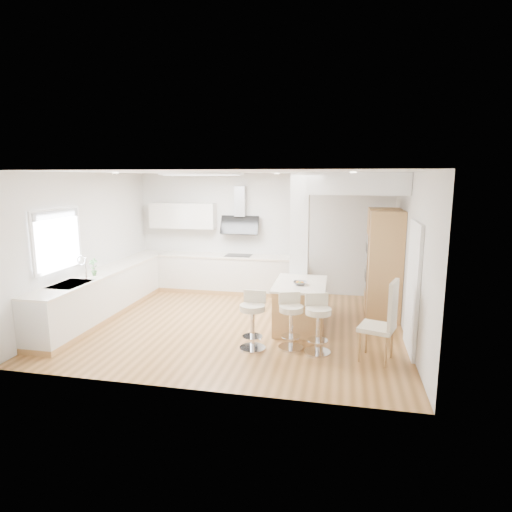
% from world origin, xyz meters
% --- Properties ---
extents(ground, '(6.00, 6.00, 0.00)m').
position_xyz_m(ground, '(0.00, 0.00, 0.00)').
color(ground, '#A4703C').
rests_on(ground, ground).
extents(ceiling, '(6.00, 5.00, 0.02)m').
position_xyz_m(ceiling, '(0.00, 0.00, 0.00)').
color(ceiling, white).
rests_on(ceiling, ground).
extents(wall_back, '(6.00, 0.04, 2.80)m').
position_xyz_m(wall_back, '(0.00, 2.50, 1.40)').
color(wall_back, beige).
rests_on(wall_back, ground).
extents(wall_left, '(0.04, 5.00, 2.80)m').
position_xyz_m(wall_left, '(-3.00, 0.00, 1.40)').
color(wall_left, beige).
rests_on(wall_left, ground).
extents(wall_right, '(0.04, 5.00, 2.80)m').
position_xyz_m(wall_right, '(3.00, 0.00, 1.40)').
color(wall_right, beige).
rests_on(wall_right, ground).
extents(skylight, '(4.10, 2.10, 0.06)m').
position_xyz_m(skylight, '(-0.79, 0.60, 2.77)').
color(skylight, white).
rests_on(skylight, ground).
extents(window_left, '(0.06, 1.28, 1.07)m').
position_xyz_m(window_left, '(-2.96, -0.90, 1.69)').
color(window_left, white).
rests_on(window_left, ground).
extents(doorway_right, '(0.05, 1.00, 2.10)m').
position_xyz_m(doorway_right, '(2.97, -0.60, 1.00)').
color(doorway_right, '#413B33').
rests_on(doorway_right, ground).
extents(counter_left, '(0.63, 4.50, 1.35)m').
position_xyz_m(counter_left, '(-2.70, 0.23, 0.46)').
color(counter_left, tan).
rests_on(counter_left, ground).
extents(counter_back, '(3.62, 0.63, 2.50)m').
position_xyz_m(counter_back, '(-0.91, 2.22, 0.70)').
color(counter_back, tan).
rests_on(counter_back, ground).
extents(pillar, '(0.35, 0.35, 2.80)m').
position_xyz_m(pillar, '(1.05, 0.95, 1.40)').
color(pillar, white).
rests_on(pillar, ground).
extents(soffit, '(1.78, 2.20, 0.40)m').
position_xyz_m(soffit, '(2.10, 1.40, 2.60)').
color(soffit, white).
rests_on(soffit, ground).
extents(oven_column, '(0.63, 1.21, 2.10)m').
position_xyz_m(oven_column, '(2.68, 1.23, 1.05)').
color(oven_column, tan).
rests_on(oven_column, ground).
extents(peninsula, '(0.93, 1.39, 0.91)m').
position_xyz_m(peninsula, '(1.16, 0.11, 0.43)').
color(peninsula, tan).
rests_on(peninsula, ground).
extents(bar_stool_a, '(0.44, 0.44, 0.93)m').
position_xyz_m(bar_stool_a, '(0.52, -1.02, 0.53)').
color(bar_stool_a, silver).
rests_on(bar_stool_a, ground).
extents(bar_stool_b, '(0.51, 0.51, 0.90)m').
position_xyz_m(bar_stool_b, '(1.12, -0.87, 0.50)').
color(bar_stool_b, silver).
rests_on(bar_stool_b, ground).
extents(bar_stool_c, '(0.51, 0.51, 0.93)m').
position_xyz_m(bar_stool_c, '(1.55, -0.97, 0.52)').
color(bar_stool_c, silver).
rests_on(bar_stool_c, ground).
extents(dining_chair, '(0.61, 0.61, 1.25)m').
position_xyz_m(dining_chair, '(2.53, -1.11, 0.67)').
color(dining_chair, beige).
rests_on(dining_chair, ground).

